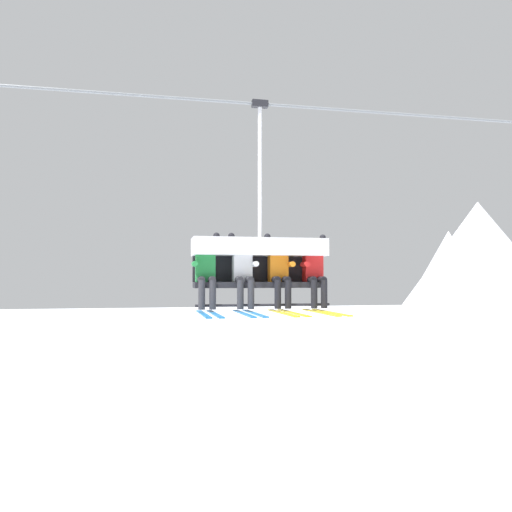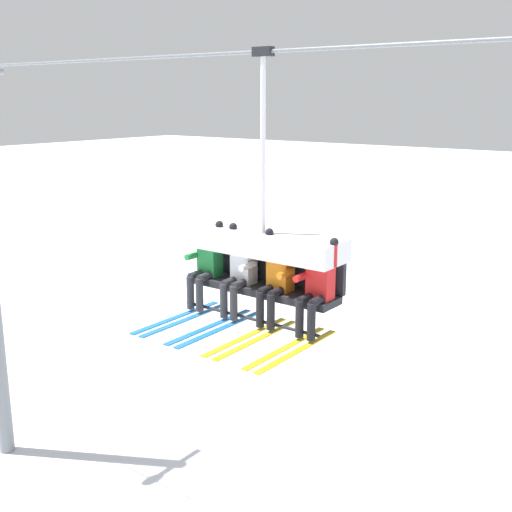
% 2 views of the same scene
% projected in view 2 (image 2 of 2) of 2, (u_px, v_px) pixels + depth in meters
% --- Properties ---
extents(lift_cable, '(17.82, 0.05, 0.05)m').
position_uv_depth(lift_cable, '(231.00, 53.00, 8.44)').
color(lift_cable, slate).
extents(chairlift_chair, '(2.31, 0.74, 3.57)m').
position_uv_depth(chairlift_chair, '(266.00, 251.00, 8.82)').
color(chairlift_chair, '#232328').
extents(skier_green, '(0.48, 1.70, 1.34)m').
position_uv_depth(skier_green, '(205.00, 265.00, 9.27)').
color(skier_green, '#23843D').
extents(skier_white, '(0.48, 1.70, 1.34)m').
position_uv_depth(skier_white, '(238.00, 272.00, 8.91)').
color(skier_white, silver).
extents(skier_orange, '(0.48, 1.70, 1.34)m').
position_uv_depth(skier_orange, '(275.00, 279.00, 8.54)').
color(skier_orange, orange).
extents(skier_red, '(0.48, 1.70, 1.34)m').
position_uv_depth(skier_red, '(315.00, 287.00, 8.17)').
color(skier_red, red).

